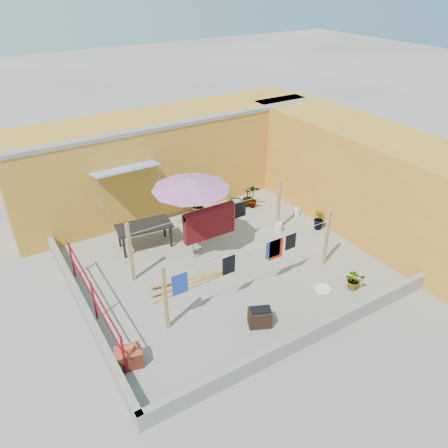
% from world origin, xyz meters
% --- Properties ---
extents(ground, '(80.00, 80.00, 0.00)m').
position_xyz_m(ground, '(0.00, 0.00, 0.00)').
color(ground, '#9E998E').
rests_on(ground, ground).
extents(wall_back, '(11.00, 3.27, 3.21)m').
position_xyz_m(wall_back, '(0.50, 4.69, 1.61)').
color(wall_back, gold).
rests_on(wall_back, ground).
extents(wall_right, '(2.40, 9.00, 3.20)m').
position_xyz_m(wall_right, '(5.20, 0.00, 1.60)').
color(wall_right, gold).
rests_on(wall_right, ground).
extents(parapet_front, '(8.30, 0.16, 0.44)m').
position_xyz_m(parapet_front, '(0.00, -3.58, 0.22)').
color(parapet_front, gray).
rests_on(parapet_front, ground).
extents(parapet_left, '(0.16, 7.30, 0.44)m').
position_xyz_m(parapet_left, '(-4.08, 0.00, 0.22)').
color(parapet_left, gray).
rests_on(parapet_left, ground).
extents(red_railing, '(0.05, 4.20, 1.10)m').
position_xyz_m(red_railing, '(-3.85, -0.20, 0.72)').
color(red_railing, maroon).
rests_on(red_railing, ground).
extents(clothesline_rig, '(5.09, 2.35, 1.80)m').
position_xyz_m(clothesline_rig, '(-0.04, 0.53, 1.03)').
color(clothesline_rig, tan).
rests_on(clothesline_rig, ground).
extents(patio_umbrella, '(2.34, 2.34, 2.64)m').
position_xyz_m(patio_umbrella, '(-0.52, 0.98, 2.37)').
color(patio_umbrella, gray).
rests_on(patio_umbrella, ground).
extents(outdoor_table, '(1.74, 1.02, 0.77)m').
position_xyz_m(outdoor_table, '(-1.57, 2.15, 0.70)').
color(outdoor_table, black).
rests_on(outdoor_table, ground).
extents(brick_stack, '(0.66, 0.55, 0.51)m').
position_xyz_m(brick_stack, '(-3.70, -2.00, 0.22)').
color(brick_stack, '#B04128').
rests_on(brick_stack, ground).
extents(lumber_pile, '(2.35, 0.64, 0.14)m').
position_xyz_m(lumber_pile, '(-1.31, -0.22, 0.07)').
color(lumber_pile, tan).
rests_on(lumber_pile, ground).
extents(brazier, '(0.65, 0.56, 0.49)m').
position_xyz_m(brazier, '(-0.56, -2.49, 0.24)').
color(brazier, black).
rests_on(brazier, ground).
extents(white_basin, '(0.46, 0.46, 0.08)m').
position_xyz_m(white_basin, '(1.65, -2.33, 0.04)').
color(white_basin, silver).
rests_on(white_basin, ground).
extents(water_jug_a, '(0.24, 0.24, 0.37)m').
position_xyz_m(water_jug_a, '(2.48, 0.70, 0.16)').
color(water_jug_a, silver).
rests_on(water_jug_a, ground).
extents(water_jug_b, '(0.19, 0.19, 0.30)m').
position_xyz_m(water_jug_b, '(3.70, 1.24, 0.13)').
color(water_jug_b, silver).
rests_on(water_jug_b, ground).
extents(green_hose, '(0.57, 0.57, 0.08)m').
position_xyz_m(green_hose, '(2.42, 3.20, 0.04)').
color(green_hose, '#19701D').
rests_on(green_hose, ground).
extents(plant_back_a, '(0.88, 0.84, 0.75)m').
position_xyz_m(plant_back_a, '(0.81, 3.11, 0.38)').
color(plant_back_a, '#1E5B1A').
rests_on(plant_back_a, ground).
extents(plant_back_b, '(0.50, 0.50, 0.69)m').
position_xyz_m(plant_back_b, '(2.64, 2.71, 0.34)').
color(plant_back_b, '#1E5B1A').
rests_on(plant_back_b, ground).
extents(plant_right_a, '(0.58, 0.58, 0.93)m').
position_xyz_m(plant_right_a, '(2.72, 2.50, 0.46)').
color(plant_right_a, '#1E5B1A').
rests_on(plant_right_a, ground).
extents(plant_right_b, '(0.39, 0.46, 0.75)m').
position_xyz_m(plant_right_b, '(3.70, 0.11, 0.38)').
color(plant_right_b, '#1E5B1A').
rests_on(plant_right_b, ground).
extents(plant_right_c, '(0.69, 0.69, 0.58)m').
position_xyz_m(plant_right_c, '(2.41, -2.69, 0.29)').
color(plant_right_c, '#1E5B1A').
rests_on(plant_right_c, ground).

